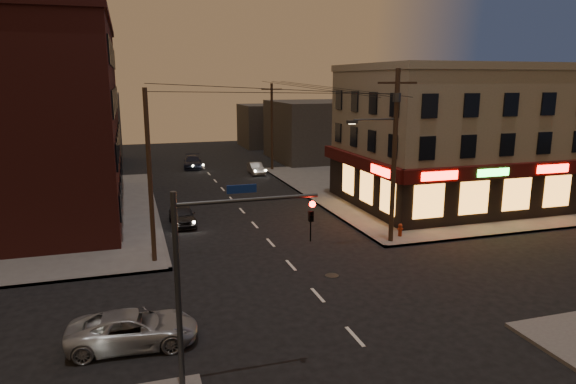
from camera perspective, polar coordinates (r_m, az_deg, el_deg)
name	(u,v)px	position (r m, az deg, el deg)	size (l,w,h in m)	color
ground	(318,295)	(23.66, 3.32, -11.38)	(120.00, 120.00, 0.00)	black
sidewalk_ne	(431,187)	(47.86, 15.60, 0.53)	(24.00, 28.00, 0.15)	#514F4C
pizza_building	(452,136)	(41.36, 17.77, 6.00)	(15.85, 12.85, 10.50)	gray
brick_apartment	(24,122)	(39.92, -27.27, 6.89)	(12.00, 20.00, 13.00)	#4E1C19
bg_building_ne_a	(316,131)	(62.45, 3.13, 6.83)	(10.00, 12.00, 7.00)	#3F3D3A
bg_building_nw	(79,130)	(62.70, -22.23, 6.42)	(9.00, 10.00, 8.00)	#3F3D3A
bg_building_ne_b	(270,126)	(75.16, -2.07, 7.40)	(8.00, 8.00, 6.00)	#3F3D3A
utility_pole_main	(393,147)	(29.99, 11.58, 4.92)	(4.20, 0.44, 10.00)	#382619
utility_pole_far	(272,127)	(54.44, -1.80, 7.24)	(0.26, 0.26, 9.00)	#382619
utility_pole_west	(150,177)	(27.19, -15.10, 1.62)	(0.24, 0.24, 9.00)	#382619
traffic_signal	(212,262)	(15.74, -8.49, -7.71)	(4.49, 0.32, 6.47)	#333538
suv_cross	(133,329)	(20.12, -16.79, -14.38)	(2.14, 4.64, 1.29)	gray
sedan_near	(182,215)	(35.02, -11.67, -2.53)	(1.59, 3.94, 1.34)	black
sedan_mid	(256,168)	(52.92, -3.60, 2.64)	(1.25, 3.59, 1.18)	slate
sedan_far	(193,162)	(57.37, -10.54, 3.30)	(1.88, 4.64, 1.35)	black
fire_hydrant	(400,229)	(32.16, 12.35, -4.06)	(0.35, 0.35, 0.79)	maroon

